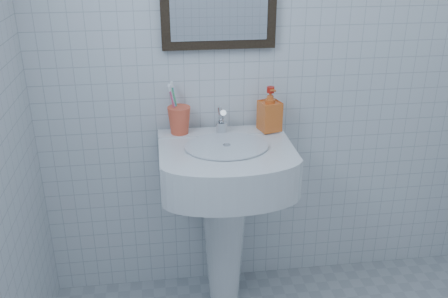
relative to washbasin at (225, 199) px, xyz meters
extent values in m
cube|color=silver|center=(0.26, 0.21, 0.66)|extent=(2.20, 0.02, 2.50)
cone|color=silver|center=(0.00, 0.02, -0.23)|extent=(0.23, 0.23, 0.72)
cube|color=silver|center=(0.00, -0.03, 0.19)|extent=(0.57, 0.41, 0.17)
cube|color=silver|center=(0.00, 0.13, 0.27)|extent=(0.57, 0.10, 0.03)
cylinder|color=silver|center=(0.00, -0.06, 0.29)|extent=(0.36, 0.36, 0.01)
cylinder|color=silver|center=(0.00, 0.11, 0.31)|extent=(0.05, 0.05, 0.05)
cylinder|color=silver|center=(0.00, 0.09, 0.37)|extent=(0.03, 0.10, 0.08)
cylinder|color=silver|center=(0.00, 0.13, 0.35)|extent=(0.03, 0.05, 0.09)
imported|color=#BD4612|center=(0.22, 0.11, 0.38)|extent=(0.11, 0.11, 0.20)
camera|label=1|loc=(-0.27, -1.98, 1.12)|focal=40.00mm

